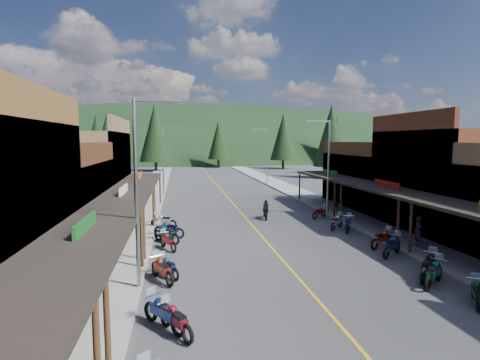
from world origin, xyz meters
name	(u,v)px	position (x,y,z in m)	size (l,w,h in m)	color
ground	(268,244)	(0.00, 0.00, 0.00)	(220.00, 220.00, 0.00)	#38383A
centerline	(227,196)	(0.00, 20.00, 0.01)	(0.15, 90.00, 0.01)	gold
sidewalk_west	(148,198)	(-8.70, 20.00, 0.07)	(3.40, 94.00, 0.15)	gray
sidewalk_east	(300,194)	(8.70, 20.00, 0.07)	(3.40, 94.00, 0.15)	gray
shop_west_2	(35,205)	(-13.75, 1.70, 2.53)	(10.90, 9.00, 6.20)	#3F2111
shop_west_3	(77,174)	(-13.78, 11.30, 3.52)	(10.90, 10.20, 8.20)	brown
shop_east_2	(453,180)	(13.78, 1.70, 3.52)	(10.90, 9.00, 8.20)	#562B19
shop_east_3	(380,180)	(13.75, 11.30, 2.53)	(10.90, 10.20, 6.20)	#4C2D16
streetlight_0	(140,186)	(-6.95, -6.00, 4.46)	(2.16, 0.18, 8.00)	gray
streetlight_1	(164,157)	(-6.95, 22.00, 4.46)	(2.16, 0.18, 8.00)	gray
streetlight_2	(327,163)	(6.95, 8.00, 4.46)	(2.16, 0.18, 8.00)	gray
streetlight_3	(266,154)	(6.95, 30.00, 4.46)	(2.16, 0.18, 8.00)	gray
ridge_hill	(191,156)	(0.00, 135.00, 0.00)	(310.00, 140.00, 60.00)	black
pine_0	(7,140)	(-40.00, 62.00, 6.48)	(5.04, 5.04, 11.00)	black
pine_1	(97,137)	(-24.00, 70.00, 7.24)	(5.88, 5.88, 12.50)	black
pine_2	(155,133)	(-10.00, 58.00, 7.99)	(6.72, 6.72, 14.00)	black
pine_3	(218,140)	(4.00, 66.00, 6.48)	(5.04, 5.04, 11.00)	black
pine_4	(283,137)	(18.00, 60.00, 7.24)	(5.88, 5.88, 12.50)	black
pine_5	(330,134)	(34.00, 72.00, 7.99)	(6.72, 6.72, 14.00)	black
pine_6	(388,140)	(46.00, 64.00, 6.48)	(5.04, 5.04, 11.00)	black
pine_7	(68,137)	(-32.00, 76.00, 7.24)	(5.88, 5.88, 12.50)	black
pine_8	(69,143)	(-22.00, 40.00, 5.98)	(4.48, 4.48, 10.00)	black
pine_9	(336,140)	(24.00, 45.00, 6.38)	(4.93, 4.93, 10.80)	black
pine_10	(108,138)	(-18.00, 50.00, 6.78)	(5.38, 5.38, 11.60)	black
pine_11	(331,135)	(20.00, 38.00, 7.19)	(5.82, 5.82, 12.40)	black
bike_west_3	(176,319)	(-5.53, -10.03, 0.57)	(0.67, 2.00, 1.14)	maroon
bike_west_4	(163,311)	(-5.94, -9.54, 0.61)	(0.72, 2.15, 1.23)	navy
bike_west_5	(162,268)	(-6.17, -5.21, 0.62)	(0.73, 2.18, 1.25)	maroon
bike_west_6	(168,266)	(-5.91, -4.67, 0.53)	(0.62, 1.86, 1.06)	navy
bike_west_7	(168,240)	(-6.03, -0.23, 0.56)	(0.65, 1.95, 1.11)	maroon
bike_west_8	(167,233)	(-6.16, 1.29, 0.63)	(0.73, 2.20, 1.25)	#0B3722
bike_west_9	(169,228)	(-6.05, 2.54, 0.61)	(0.71, 2.14, 1.22)	navy
bike_west_10	(164,220)	(-6.49, 5.35, 0.58)	(0.68, 2.03, 1.16)	#A7A6AC
bike_east_3	(476,292)	(5.84, -9.64, 0.54)	(0.63, 1.88, 1.07)	#0B3B13
bike_east_4	(434,272)	(5.52, -7.63, 0.62)	(0.73, 2.18, 1.25)	#0C3D25
bike_east_5	(428,265)	(5.78, -6.91, 0.67)	(0.78, 2.35, 1.34)	black
bike_east_6	(392,245)	(6.08, -3.48, 0.64)	(0.74, 2.23, 1.28)	navy
bike_east_7	(382,238)	(6.40, -1.90, 0.60)	(0.70, 2.11, 1.21)	#B3250C
bike_east_8	(348,223)	(6.24, 2.22, 0.61)	(0.71, 2.13, 1.21)	navy
bike_east_9	(337,221)	(5.71, 2.93, 0.58)	(0.67, 2.02, 1.16)	#95969A
bike_east_10	(319,212)	(5.93, 6.84, 0.53)	(0.62, 1.86, 1.06)	maroon
rider_on_bike	(265,211)	(1.51, 7.27, 0.63)	(0.96, 2.15, 1.58)	black
pedestrian_east_a	(418,231)	(8.37, -2.39, 1.05)	(0.65, 0.43, 1.79)	#2C2132
pedestrian_east_b	(334,201)	(8.19, 9.12, 1.01)	(0.84, 0.48, 1.73)	#4C422F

